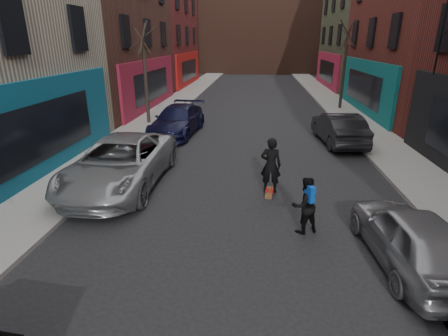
% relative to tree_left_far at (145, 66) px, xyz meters
% --- Properties ---
extents(sidewalk_left, '(2.50, 84.00, 0.13)m').
position_rel_tree_left_far_xyz_m(sidewalk_left, '(-0.05, 12.00, -3.31)').
color(sidewalk_left, gray).
rests_on(sidewalk_left, ground).
extents(sidewalk_right, '(2.50, 84.00, 0.13)m').
position_rel_tree_left_far_xyz_m(sidewalk_right, '(12.45, 12.00, -3.31)').
color(sidewalk_right, gray).
rests_on(sidewalk_right, ground).
extents(building_far, '(40.00, 10.00, 14.00)m').
position_rel_tree_left_far_xyz_m(building_far, '(6.20, 38.00, 3.62)').
color(building_far, '#47281E').
rests_on(building_far, ground).
extents(tree_left_far, '(2.00, 2.00, 6.50)m').
position_rel_tree_left_far_xyz_m(tree_left_far, '(0.00, 0.00, 0.00)').
color(tree_left_far, black).
rests_on(tree_left_far, sidewalk_left).
extents(tree_right_far, '(2.00, 2.00, 6.80)m').
position_rel_tree_left_far_xyz_m(tree_right_far, '(12.40, 6.00, 0.15)').
color(tree_right_far, black).
rests_on(tree_right_far, sidewalk_right).
extents(parked_left_far, '(2.77, 5.95, 1.65)m').
position_rel_tree_left_far_xyz_m(parked_left_far, '(1.86, -9.19, -2.55)').
color(parked_left_far, gray).
rests_on(parked_left_far, ground).
extents(parked_left_end, '(2.48, 5.28, 1.49)m').
position_rel_tree_left_far_xyz_m(parked_left_end, '(2.24, -2.07, -2.64)').
color(parked_left_end, black).
rests_on(parked_left_end, ground).
extents(parked_right_far, '(1.91, 4.12, 1.37)m').
position_rel_tree_left_far_xyz_m(parked_right_far, '(9.94, -13.01, -2.70)').
color(parked_right_far, gray).
rests_on(parked_right_far, ground).
extents(parked_right_end, '(2.01, 4.70, 1.50)m').
position_rel_tree_left_far_xyz_m(parked_right_end, '(10.39, -3.10, -2.63)').
color(parked_right_end, black).
rests_on(parked_right_end, ground).
extents(skateboard, '(0.32, 0.82, 0.10)m').
position_rel_tree_left_far_xyz_m(skateboard, '(6.94, -9.47, -3.33)').
color(skateboard, brown).
rests_on(skateboard, ground).
extents(skateboarder, '(0.71, 0.51, 1.81)m').
position_rel_tree_left_far_xyz_m(skateboarder, '(6.94, -9.47, -2.37)').
color(skateboarder, black).
rests_on(skateboarder, skateboard).
extents(pedestrian, '(0.91, 0.83, 1.53)m').
position_rel_tree_left_far_xyz_m(pedestrian, '(7.76, -11.79, -2.61)').
color(pedestrian, black).
rests_on(pedestrian, ground).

